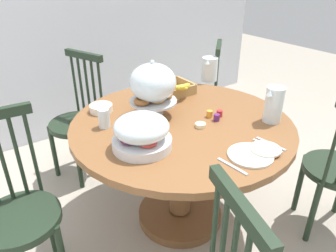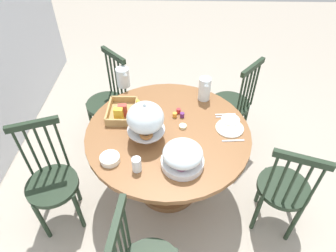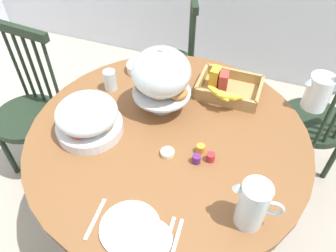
% 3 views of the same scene
% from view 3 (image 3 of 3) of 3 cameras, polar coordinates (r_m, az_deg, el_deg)
% --- Properties ---
extents(ground_plane, '(10.00, 10.00, 0.00)m').
position_cam_3_polar(ground_plane, '(2.05, -4.61, -18.57)').
color(ground_plane, '#A89E8E').
extents(dining_table, '(1.29, 1.29, 0.74)m').
position_cam_3_polar(dining_table, '(1.65, -0.00, -5.98)').
color(dining_table, brown).
rests_on(dining_table, ground_plane).
extents(windsor_chair_near_window, '(0.43, 0.43, 0.97)m').
position_cam_3_polar(windsor_chair_near_window, '(2.41, 0.59, 10.46)').
color(windsor_chair_near_window, '#1E2D1E').
rests_on(windsor_chair_near_window, ground_plane).
extents(windsor_chair_by_cabinet, '(0.40, 0.40, 0.97)m').
position_cam_3_polar(windsor_chair_by_cabinet, '(2.18, -22.78, 1.82)').
color(windsor_chair_by_cabinet, '#1E2D1E').
rests_on(windsor_chair_by_cabinet, ground_plane).
extents(windsor_chair_host_seat, '(0.47, 0.47, 0.97)m').
position_cam_3_polar(windsor_chair_host_seat, '(2.14, 24.28, 0.30)').
color(windsor_chair_host_seat, '#1E2D1E').
rests_on(windsor_chair_host_seat, ground_plane).
extents(pastry_stand_with_dome, '(0.28, 0.28, 0.34)m').
position_cam_3_polar(pastry_stand_with_dome, '(1.51, -1.16, 8.88)').
color(pastry_stand_with_dome, silver).
rests_on(pastry_stand_with_dome, dining_table).
extents(fruit_platter_covered, '(0.30, 0.30, 0.18)m').
position_cam_3_polar(fruit_platter_covered, '(1.50, -13.74, 1.44)').
color(fruit_platter_covered, silver).
rests_on(fruit_platter_covered, dining_table).
extents(orange_juice_pitcher, '(0.19, 0.10, 0.21)m').
position_cam_3_polar(orange_juice_pitcher, '(1.20, 14.38, -13.37)').
color(orange_juice_pitcher, silver).
rests_on(orange_juice_pitcher, dining_table).
extents(milk_pitcher, '(0.19, 0.12, 0.18)m').
position_cam_3_polar(milk_pitcher, '(1.74, 24.55, 5.16)').
color(milk_pitcher, silver).
rests_on(milk_pitcher, dining_table).
extents(cereal_basket, '(0.32, 0.30, 0.12)m').
position_cam_3_polar(cereal_basket, '(1.70, 10.07, 6.54)').
color(cereal_basket, tan).
rests_on(cereal_basket, dining_table).
extents(china_plate_large, '(0.22, 0.22, 0.01)m').
position_cam_3_polar(china_plate_large, '(1.23, -6.59, -17.13)').
color(china_plate_large, white).
rests_on(china_plate_large, dining_table).
extents(china_plate_small, '(0.15, 0.15, 0.01)m').
position_cam_3_polar(china_plate_small, '(1.20, -2.98, -18.99)').
color(china_plate_small, white).
rests_on(china_plate_small, china_plate_large).
extents(cereal_bowl, '(0.14, 0.14, 0.04)m').
position_cam_3_polar(cereal_bowl, '(1.86, -5.00, 10.11)').
color(cereal_bowl, white).
rests_on(cereal_bowl, dining_table).
extents(drinking_glass, '(0.06, 0.06, 0.11)m').
position_cam_3_polar(drinking_glass, '(1.73, -10.01, 7.83)').
color(drinking_glass, silver).
rests_on(drinking_glass, dining_table).
extents(butter_dish, '(0.06, 0.06, 0.02)m').
position_cam_3_polar(butter_dish, '(1.41, -0.09, -4.67)').
color(butter_dish, beige).
rests_on(butter_dish, dining_table).
extents(jam_jar_strawberry, '(0.04, 0.04, 0.04)m').
position_cam_3_polar(jam_jar_strawberry, '(1.40, 7.40, -5.38)').
color(jam_jar_strawberry, '#B7282D').
rests_on(jam_jar_strawberry, dining_table).
extents(jam_jar_apricot, '(0.04, 0.04, 0.04)m').
position_cam_3_polar(jam_jar_apricot, '(1.42, 5.68, -3.94)').
color(jam_jar_apricot, orange).
rests_on(jam_jar_apricot, dining_table).
extents(jam_jar_grape, '(0.04, 0.04, 0.04)m').
position_cam_3_polar(jam_jar_grape, '(1.38, 4.97, -5.72)').
color(jam_jar_grape, '#5B2366').
rests_on(jam_jar_grape, dining_table).
extents(table_knife, '(0.03, 0.17, 0.01)m').
position_cam_3_polar(table_knife, '(1.21, -0.04, -18.94)').
color(table_knife, silver).
rests_on(table_knife, dining_table).
extents(dinner_fork, '(0.03, 0.17, 0.01)m').
position_cam_3_polar(dinner_fork, '(1.21, 1.41, -19.30)').
color(dinner_fork, silver).
rests_on(dinner_fork, dining_table).
extents(soup_spoon, '(0.03, 0.17, 0.01)m').
position_cam_3_polar(soup_spoon, '(1.28, -12.67, -15.34)').
color(soup_spoon, silver).
rests_on(soup_spoon, dining_table).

